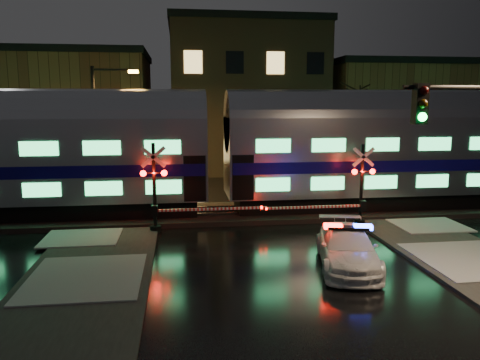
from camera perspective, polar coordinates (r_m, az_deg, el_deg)
name	(u,v)px	position (r m, az deg, el deg)	size (l,w,h in m)	color
ground	(271,245)	(18.66, 3.75, -7.88)	(120.00, 120.00, 0.00)	black
ballast	(251,213)	(23.38, 1.39, -3.99)	(90.00, 4.20, 0.24)	black
sidewalk_left	(63,324)	(13.07, -20.81, -16.04)	(4.00, 20.00, 0.12)	#2D2D2D
building_left	(60,116)	(40.62, -21.11, 7.33)	(14.00, 10.00, 9.00)	brown
building_mid	(244,100)	(40.35, 0.43, 9.73)	(12.00, 11.00, 11.50)	brown
building_right	(390,117)	(43.61, 17.85, 7.28)	(12.00, 10.00, 8.50)	brown
train	(216,148)	(22.65, -2.92, 3.94)	(51.00, 3.12, 5.92)	black
police_car	(347,248)	(16.45, 12.94, -8.05)	(2.80, 4.88, 1.49)	white
crossing_signal_right	(354,193)	(21.61, 13.75, -1.56)	(5.24, 0.63, 3.71)	black
crossing_signal_left	(163,196)	(20.18, -9.36, -1.98)	(5.47, 0.64, 3.87)	black
streetlight	(100,125)	(26.85, -16.70, 6.40)	(2.50, 0.26, 7.48)	black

